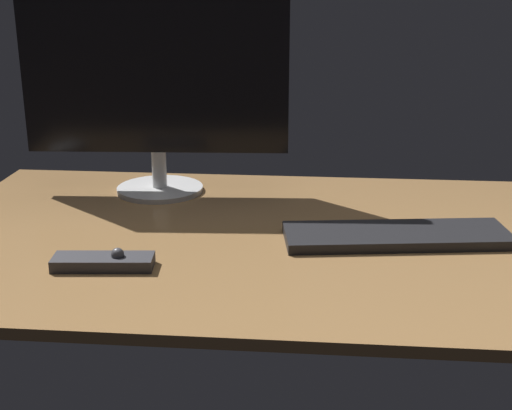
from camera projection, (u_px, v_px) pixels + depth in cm
name	position (u px, v px, depth cm)	size (l,w,h in cm)	color
desk	(275.00, 239.00, 140.35)	(140.00, 84.00, 2.00)	olive
monitor	(155.00, 80.00, 159.10)	(60.18, 20.21, 48.35)	silver
keyboard	(397.00, 236.00, 136.69)	(43.19, 13.41, 1.99)	black
media_remote	(104.00, 262.00, 124.06)	(18.02, 7.11, 3.72)	#2D2D33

